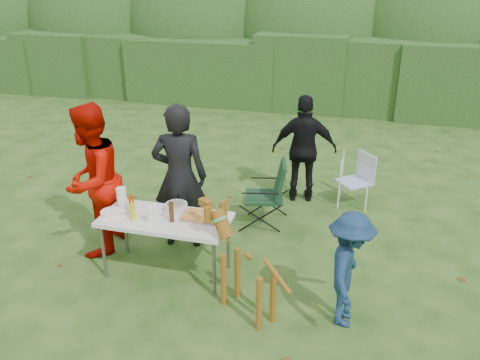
% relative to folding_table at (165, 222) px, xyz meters
% --- Properties ---
extents(ground, '(80.00, 80.00, 0.00)m').
position_rel_folding_table_xyz_m(ground, '(0.39, -0.12, -0.69)').
color(ground, '#1E4211').
extents(hedge_row, '(22.00, 1.40, 1.70)m').
position_rel_folding_table_xyz_m(hedge_row, '(0.39, 7.88, 0.16)').
color(hedge_row, '#23471C').
rests_on(hedge_row, ground).
extents(shrub_backdrop, '(20.00, 2.60, 3.20)m').
position_rel_folding_table_xyz_m(shrub_backdrop, '(0.39, 9.48, 0.91)').
color(shrub_backdrop, '#3D6628').
rests_on(shrub_backdrop, ground).
extents(folding_table, '(1.50, 0.70, 0.74)m').
position_rel_folding_table_xyz_m(folding_table, '(0.00, 0.00, 0.00)').
color(folding_table, silver).
rests_on(folding_table, ground).
extents(person_cook, '(0.77, 0.58, 1.91)m').
position_rel_folding_table_xyz_m(person_cook, '(-0.08, 0.70, 0.27)').
color(person_cook, black).
rests_on(person_cook, ground).
extents(person_red_jacket, '(0.76, 0.96, 1.94)m').
position_rel_folding_table_xyz_m(person_red_jacket, '(-1.07, 0.28, 0.28)').
color(person_red_jacket, '#B50A00').
rests_on(person_red_jacket, ground).
extents(person_black_puffy, '(1.03, 0.57, 1.67)m').
position_rel_folding_table_xyz_m(person_black_puffy, '(1.25, 2.46, 0.15)').
color(person_black_puffy, black).
rests_on(person_black_puffy, ground).
extents(child, '(0.47, 0.81, 1.25)m').
position_rel_folding_table_xyz_m(child, '(2.13, -0.36, -0.06)').
color(child, '#132D4D').
rests_on(child, ground).
extents(dog, '(1.19, 1.00, 1.07)m').
position_rel_folding_table_xyz_m(dog, '(1.12, -0.48, -0.15)').
color(dog, brown).
rests_on(dog, ground).
extents(camping_chair, '(0.71, 0.71, 0.95)m').
position_rel_folding_table_xyz_m(camping_chair, '(0.84, 1.50, -0.21)').
color(camping_chair, '#14361D').
rests_on(camping_chair, ground).
extents(lawn_chair, '(0.68, 0.68, 0.81)m').
position_rel_folding_table_xyz_m(lawn_chair, '(2.03, 2.48, -0.28)').
color(lawn_chair, '#4F73C8').
rests_on(lawn_chair, ground).
extents(food_tray, '(0.45, 0.30, 0.02)m').
position_rel_folding_table_xyz_m(food_tray, '(0.41, 0.09, 0.06)').
color(food_tray, '#B7B7BA').
rests_on(food_tray, folding_table).
extents(focaccia_bread, '(0.40, 0.26, 0.04)m').
position_rel_folding_table_xyz_m(focaccia_bread, '(0.41, 0.09, 0.09)').
color(focaccia_bread, '#C08037').
rests_on(focaccia_bread, food_tray).
extents(mustard_bottle, '(0.06, 0.06, 0.20)m').
position_rel_folding_table_xyz_m(mustard_bottle, '(-0.33, -0.13, 0.15)').
color(mustard_bottle, '#CFCE0C').
rests_on(mustard_bottle, folding_table).
extents(ketchup_bottle, '(0.06, 0.06, 0.22)m').
position_rel_folding_table_xyz_m(ketchup_bottle, '(-0.41, -0.01, 0.16)').
color(ketchup_bottle, '#B12C00').
rests_on(ketchup_bottle, folding_table).
extents(beer_bottle, '(0.06, 0.06, 0.24)m').
position_rel_folding_table_xyz_m(beer_bottle, '(0.11, -0.06, 0.17)').
color(beer_bottle, '#47230F').
rests_on(beer_bottle, folding_table).
extents(paper_towel_roll, '(0.12, 0.12, 0.26)m').
position_rel_folding_table_xyz_m(paper_towel_roll, '(-0.59, 0.11, 0.18)').
color(paper_towel_roll, white).
rests_on(paper_towel_roll, folding_table).
extents(cup_stack, '(0.08, 0.08, 0.18)m').
position_rel_folding_table_xyz_m(cup_stack, '(-0.12, -0.14, 0.14)').
color(cup_stack, white).
rests_on(cup_stack, folding_table).
extents(pasta_bowl, '(0.26, 0.26, 0.10)m').
position_rel_folding_table_xyz_m(pasta_bowl, '(0.07, 0.19, 0.10)').
color(pasta_bowl, silver).
rests_on(pasta_bowl, folding_table).
extents(plate_stack, '(0.24, 0.24, 0.05)m').
position_rel_folding_table_xyz_m(plate_stack, '(-0.64, -0.09, 0.08)').
color(plate_stack, white).
rests_on(plate_stack, folding_table).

